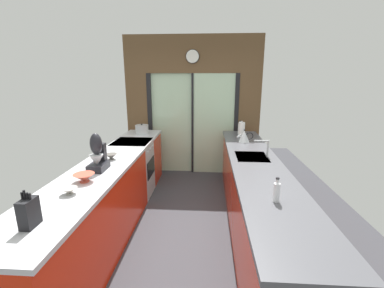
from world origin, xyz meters
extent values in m
cube|color=#38383D|center=(0.00, 0.60, -0.01)|extent=(5.04, 7.60, 0.02)
cube|color=brown|center=(0.00, 2.40, 2.35)|extent=(2.64, 0.08, 0.70)
cube|color=#B2D1AD|center=(-0.42, 2.42, 1.00)|extent=(0.80, 0.02, 2.00)
cube|color=#B2D1AD|center=(0.42, 2.38, 1.00)|extent=(0.80, 0.02, 2.00)
cube|color=black|center=(-0.86, 2.40, 1.00)|extent=(0.08, 0.10, 2.00)
cube|color=black|center=(0.86, 2.40, 1.00)|extent=(0.08, 0.10, 2.00)
cube|color=black|center=(0.00, 2.40, 1.00)|extent=(0.04, 0.10, 2.00)
cube|color=brown|center=(-1.11, 2.40, 1.00)|extent=(0.42, 0.08, 2.00)
cube|color=brown|center=(1.11, 2.40, 1.00)|extent=(0.42, 0.08, 2.00)
cylinder|color=white|center=(0.00, 2.34, 2.30)|extent=(0.24, 0.03, 0.24)
torus|color=black|center=(0.00, 2.34, 2.30)|extent=(0.26, 0.02, 0.26)
cube|color=red|center=(-0.91, -0.33, 0.44)|extent=(0.58, 2.55, 0.88)
cube|color=red|center=(-0.91, 1.88, 0.44)|extent=(0.58, 0.65, 0.88)
cube|color=#BCBCC1|center=(-0.91, 0.30, 0.90)|extent=(0.62, 3.80, 0.04)
cube|color=red|center=(0.91, 0.30, 0.44)|extent=(0.58, 3.80, 0.88)
cube|color=#4C4C51|center=(0.91, 0.30, 0.90)|extent=(0.62, 3.80, 0.04)
cube|color=#B7BABC|center=(0.89, 0.55, 0.90)|extent=(0.40, 0.48, 0.05)
cylinder|color=#B7BABC|center=(1.09, 0.55, 1.03)|extent=(0.02, 0.02, 0.22)
cylinder|color=#B7BABC|center=(1.00, 0.55, 1.13)|extent=(0.18, 0.02, 0.02)
cube|color=#B7BABC|center=(-0.91, 1.25, 0.44)|extent=(0.58, 0.60, 0.88)
cube|color=black|center=(-0.61, 1.25, 0.48)|extent=(0.01, 0.48, 0.28)
cube|color=black|center=(-0.91, 1.25, 0.91)|extent=(0.58, 0.60, 0.03)
cylinder|color=#B7BABC|center=(-0.61, 1.07, 0.80)|extent=(0.02, 0.04, 0.04)
cylinder|color=#B7BABC|center=(-0.61, 1.25, 0.80)|extent=(0.02, 0.04, 0.04)
cylinder|color=#B7BABC|center=(-0.61, 1.43, 0.80)|extent=(0.02, 0.04, 0.04)
cylinder|color=gray|center=(-0.89, -0.69, 0.92)|extent=(0.06, 0.06, 0.01)
cone|color=gray|center=(-0.89, -0.69, 0.95)|extent=(0.14, 0.14, 0.05)
cylinder|color=#BC4C38|center=(-0.89, -0.41, 0.92)|extent=(0.09, 0.09, 0.01)
cone|color=#BC4C38|center=(-0.89, -0.41, 0.97)|extent=(0.20, 0.20, 0.07)
cylinder|color=#514C47|center=(-0.89, 0.31, 0.92)|extent=(0.07, 0.07, 0.01)
cone|color=#514C47|center=(-0.89, 0.31, 0.96)|extent=(0.15, 0.15, 0.06)
cube|color=black|center=(-0.89, -1.20, 1.02)|extent=(0.08, 0.14, 0.20)
cylinder|color=black|center=(-0.92, -1.20, 1.14)|extent=(0.02, 0.02, 0.06)
cylinder|color=black|center=(-0.90, -1.20, 1.15)|extent=(0.02, 0.02, 0.08)
cylinder|color=black|center=(-0.88, -1.20, 1.14)|extent=(0.02, 0.02, 0.06)
cylinder|color=black|center=(-0.86, -1.20, 1.14)|extent=(0.02, 0.02, 0.05)
cube|color=black|center=(-0.89, -0.07, 0.96)|extent=(0.17, 0.26, 0.08)
cube|color=black|center=(-0.89, 0.03, 1.10)|extent=(0.10, 0.08, 0.20)
ellipsoid|color=black|center=(-0.89, -0.08, 1.22)|extent=(0.13, 0.12, 0.24)
cone|color=#B7BABC|center=(-0.89, -0.10, 1.04)|extent=(0.15, 0.15, 0.13)
cylinder|color=#B7BABC|center=(-0.89, 1.83, 1.00)|extent=(0.23, 0.23, 0.15)
cylinder|color=#B7BABC|center=(-0.89, 1.83, 1.08)|extent=(0.24, 0.24, 0.01)
sphere|color=black|center=(-0.89, 1.83, 1.09)|extent=(0.03, 0.03, 0.03)
cone|color=#B7BABC|center=(0.89, 1.32, 1.01)|extent=(0.18, 0.18, 0.19)
sphere|color=black|center=(0.89, 1.32, 1.12)|extent=(0.03, 0.03, 0.03)
cylinder|color=#B7BABC|center=(0.81, 1.32, 1.02)|extent=(0.08, 0.02, 0.07)
torus|color=black|center=(0.97, 1.32, 1.02)|extent=(0.12, 0.01, 0.12)
cylinder|color=silver|center=(0.89, -0.71, 1.00)|extent=(0.05, 0.05, 0.16)
cylinder|color=silver|center=(0.89, -0.71, 1.10)|extent=(0.02, 0.02, 0.04)
cylinder|color=black|center=(0.89, -0.71, 1.13)|extent=(0.03, 0.03, 0.01)
cylinder|color=silver|center=(0.89, 1.97, 1.01)|extent=(0.06, 0.06, 0.19)
cylinder|color=silver|center=(0.89, 1.97, 1.13)|extent=(0.03, 0.03, 0.04)
cylinder|color=black|center=(0.89, 1.97, 1.15)|extent=(0.04, 0.04, 0.01)
cylinder|color=#B7BABC|center=(0.89, 1.70, 0.93)|extent=(0.13, 0.13, 0.01)
cylinder|color=white|center=(0.89, 1.70, 1.05)|extent=(0.11, 0.11, 0.24)
sphere|color=#B7BABC|center=(0.89, 1.70, 1.19)|extent=(0.03, 0.03, 0.03)
camera|label=1|loc=(0.33, -2.70, 1.92)|focal=24.08mm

